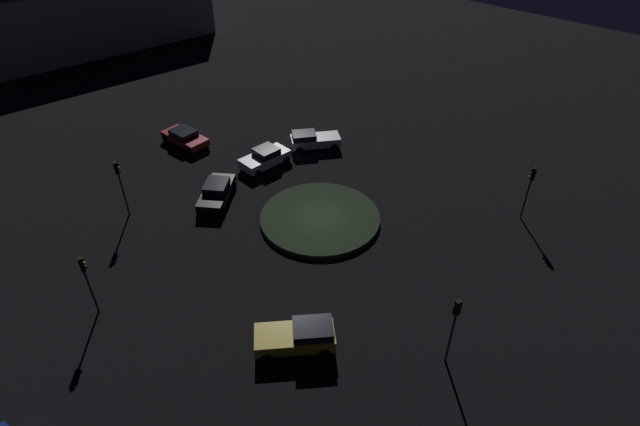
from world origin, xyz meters
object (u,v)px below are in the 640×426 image
Objects in this scene: car_black at (216,191)px; traffic_light_south at (454,319)px; car_silver at (313,140)px; traffic_light_northwest at (120,178)px; store_building at (81,8)px; traffic_light_southeast at (530,183)px; car_red at (185,137)px; car_white at (265,157)px; traffic_light_west at (85,274)px; car_yellow at (299,336)px.

car_black is 20.18m from traffic_light_south.
traffic_light_northwest is (-15.65, 3.36, 2.30)m from car_silver.
store_building is (12.29, 59.02, 1.03)m from traffic_light_south.
traffic_light_southeast is at bearing 100.75° from store_building.
car_red is 1.03× the size of car_white.
car_white is at bearing 38.25° from traffic_light_northwest.
car_black reaches higher than car_red.
car_yellow is at bearing -45.90° from traffic_light_west.
car_white is at bearing 1.12° from traffic_light_south.
car_white is at bearing 90.88° from store_building.
car_yellow is at bearing -101.22° from car_silver.
traffic_light_southeast is at bearing -149.15° from car_yellow.
store_building is (0.70, 39.15, 3.40)m from car_silver.
car_white is 19.86m from traffic_light_southeast.
traffic_light_northwest is at bearing 29.35° from traffic_light_south.
traffic_light_south reaches higher than traffic_light_southeast.
traffic_light_southeast is at bearing -64.48° from car_white.
car_silver is at bearing -10.81° from traffic_light_south.
traffic_light_west is 0.13× the size of store_building.
car_red is 0.14× the size of store_building.
store_building is at bearing -15.42° from car_red.
traffic_light_southeast is at bearing 1.93° from traffic_light_northwest.
traffic_light_southeast reaches higher than car_silver.
traffic_light_west reaches higher than car_red.
car_silver reaches higher than car_red.
car_black is 5.68m from car_white.
car_silver is at bearing -36.13° from car_black.
car_black is 40.71m from store_building.
traffic_light_west is at bearing 51.29° from traffic_light_south.
car_red is at bearing -23.01° from traffic_light_southeast.
traffic_light_southeast is (2.50, -17.47, 2.17)m from car_silver.
car_red is 10.43m from traffic_light_northwest.
traffic_light_south reaches higher than car_red.
car_red is 27.81m from traffic_light_southeast.
traffic_light_southeast is at bearing -43.54° from car_silver.
car_yellow is 1.06× the size of traffic_light_west.
car_black is 14.82m from car_yellow.
car_white is (2.24, -7.68, 0.06)m from car_red.
traffic_light_south is 14.28m from traffic_light_southeast.
store_building reaches higher than car_white.
traffic_light_northwest is 23.59m from traffic_light_south.
traffic_light_west is (-14.85, -12.04, 2.18)m from car_red.
traffic_light_northwest is 27.62m from traffic_light_southeast.
car_silver is 39.30m from store_building.
traffic_light_northwest is 1.04× the size of traffic_light_southeast.
car_black is 1.10× the size of car_white.
car_white reaches higher than car_yellow.
store_building is (16.35, 35.79, 1.11)m from traffic_light_northwest.
traffic_light_southeast is at bearing -15.84° from traffic_light_west.
traffic_light_west is (-10.21, 16.43, -0.25)m from traffic_light_south.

